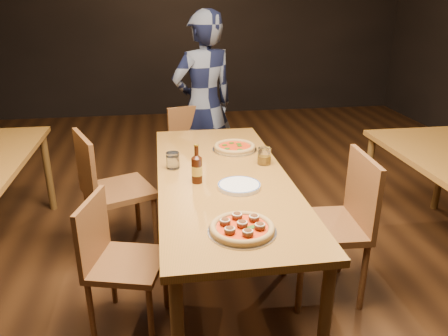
{
  "coord_description": "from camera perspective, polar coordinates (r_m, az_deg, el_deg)",
  "views": [
    {
      "loc": [
        -0.36,
        -2.47,
        1.79
      ],
      "look_at": [
        0.0,
        -0.05,
        0.82
      ],
      "focal_mm": 35.0,
      "sensor_mm": 36.0,
      "label": 1
    }
  ],
  "objects": [
    {
      "name": "chair_main_sw",
      "position": [
        3.26,
        -13.63,
        -2.72
      ],
      "size": [
        0.59,
        0.59,
        0.96
      ],
      "primitive_type": null,
      "rotation": [
        0.0,
        0.0,
        1.95
      ],
      "color": "#5D2818",
      "rests_on": "ground"
    },
    {
      "name": "pizza_meatball",
      "position": [
        2.08,
        2.39,
        -7.79
      ],
      "size": [
        0.33,
        0.33,
        0.06
      ],
      "rotation": [
        0.0,
        0.0,
        0.38
      ],
      "color": "#B7B7BF",
      "rests_on": "table_main"
    },
    {
      "name": "plate_stack",
      "position": [
        2.53,
        2.0,
        -2.36
      ],
      "size": [
        0.25,
        0.25,
        0.02
      ],
      "primitive_type": "cylinder",
      "color": "white",
      "rests_on": "table_main"
    },
    {
      "name": "chair_end",
      "position": [
        3.87,
        -3.25,
        1.46
      ],
      "size": [
        0.53,
        0.53,
        0.91
      ],
      "primitive_type": null,
      "rotation": [
        0.0,
        0.0,
        0.28
      ],
      "color": "#5D2818",
      "rests_on": "ground"
    },
    {
      "name": "chair_main_nw",
      "position": [
        2.53,
        -12.53,
        -11.99
      ],
      "size": [
        0.47,
        0.47,
        0.83
      ],
      "primitive_type": null,
      "rotation": [
        0.0,
        0.0,
        1.3
      ],
      "color": "#5D2818",
      "rests_on": "ground"
    },
    {
      "name": "diner",
      "position": [
        4.05,
        -2.65,
        8.1
      ],
      "size": [
        0.72,
        0.61,
        1.69
      ],
      "primitive_type": "imported",
      "rotation": [
        0.0,
        0.0,
        3.53
      ],
      "color": "black",
      "rests_on": "ground"
    },
    {
      "name": "table_main",
      "position": [
        2.73,
        -0.16,
        -2.38
      ],
      "size": [
        0.8,
        2.0,
        0.75
      ],
      "color": "brown",
      "rests_on": "ground"
    },
    {
      "name": "amber_glass",
      "position": [
        2.89,
        5.28,
        1.57
      ],
      "size": [
        0.09,
        0.09,
        0.11
      ],
      "primitive_type": "cylinder",
      "color": "#9E6A11",
      "rests_on": "table_main"
    },
    {
      "name": "pizza_margherita",
      "position": [
        3.15,
        1.39,
        2.74
      ],
      "size": [
        0.32,
        0.32,
        0.04
      ],
      "rotation": [
        0.0,
        0.0,
        -0.31
      ],
      "color": "#B7B7BF",
      "rests_on": "table_main"
    },
    {
      "name": "chair_main_e",
      "position": [
        2.76,
        13.11,
        -7.27
      ],
      "size": [
        0.47,
        0.47,
        0.97
      ],
      "primitive_type": null,
      "rotation": [
        0.0,
        0.0,
        -1.62
      ],
      "color": "#5D2818",
      "rests_on": "ground"
    },
    {
      "name": "beer_bottle",
      "position": [
        2.58,
        -3.56,
        -0.19
      ],
      "size": [
        0.07,
        0.07,
        0.23
      ],
      "rotation": [
        0.0,
        0.0,
        0.1
      ],
      "color": "black",
      "rests_on": "table_main"
    },
    {
      "name": "water_glass",
      "position": [
        2.82,
        -6.71,
        0.98
      ],
      "size": [
        0.08,
        0.08,
        0.11
      ],
      "primitive_type": "cylinder",
      "color": "white",
      "rests_on": "table_main"
    },
    {
      "name": "ground",
      "position": [
        3.07,
        -0.14,
        -14.0
      ],
      "size": [
        9.0,
        9.0,
        0.0
      ],
      "primitive_type": "plane",
      "color": "black"
    }
  ]
}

